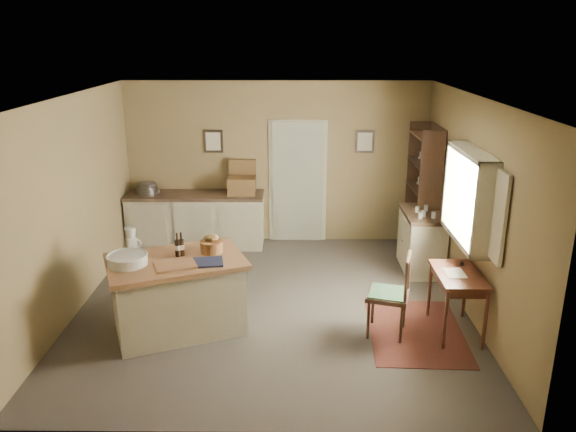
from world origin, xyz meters
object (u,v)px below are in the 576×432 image
Objects in this scene: desk_chair at (388,295)px; right_cabinet at (421,240)px; sideboard at (197,218)px; shelving_unit at (426,192)px; work_island at (177,292)px; writing_desk at (458,281)px.

right_cabinet is (0.82, 1.94, -0.04)m from desk_chair.
sideboard is 3.76m from shelving_unit.
work_island reaches higher than right_cabinet.
work_island reaches higher than sideboard.
right_cabinet is (-0.00, 1.90, -0.21)m from writing_desk.
desk_chair is 2.11m from right_cabinet.
sideboard is at bearing 164.43° from right_cabinet.
writing_desk is 2.53m from shelving_unit.
shelving_unit reaches higher than desk_chair.
sideboard is 4.00m from desk_chair.
work_island is 1.81× the size of desk_chair.
sideboard is 3.68m from right_cabinet.
work_island reaches higher than writing_desk.
desk_chair is (-0.82, -0.04, -0.17)m from writing_desk.
sideboard is at bearing 72.86° from work_island.
shelving_unit reaches higher than right_cabinet.
right_cabinet is (3.31, 1.86, -0.02)m from work_island.
right_cabinet is at bearing 7.53° from work_island.
sideboard is at bearing 173.98° from shelving_unit.
writing_desk is 1.92m from right_cabinet.
sideboard is at bearing 140.76° from writing_desk.
sideboard is 4.57m from writing_desk.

